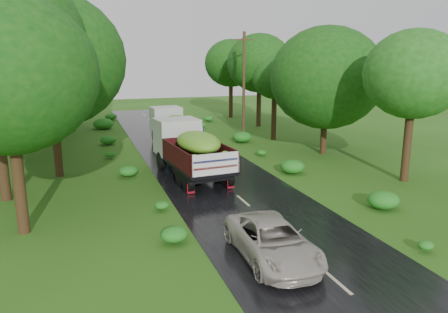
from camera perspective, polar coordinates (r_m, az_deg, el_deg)
name	(u,v)px	position (r m, az deg, el deg)	size (l,w,h in m)	color
ground	(337,282)	(14.23, 14.51, -15.59)	(120.00, 120.00, 0.00)	#234E10
road	(269,223)	(18.19, 5.92, -8.67)	(6.50, 80.00, 0.02)	black
road_lines	(260,215)	(19.04, 4.67, -7.59)	(0.12, 69.60, 0.00)	#BFB78C
truck_near	(189,147)	(24.66, -4.61, 1.27)	(3.17, 7.36, 3.01)	black
truck_far	(173,126)	(33.25, -6.68, 4.04)	(2.76, 6.70, 2.75)	black
car	(272,241)	(14.96, 6.34, -10.89)	(2.16, 4.69, 1.30)	#BBB2A6
utility_pole	(244,84)	(36.82, 2.60, 9.50)	(1.47, 0.58, 8.63)	#382616
trees_left	(26,53)	(32.46, -24.45, 12.25)	(7.18, 32.45, 10.31)	black
trees_right	(288,71)	(36.00, 8.37, 11.03)	(4.72, 30.14, 7.59)	black
shrubs	(207,164)	(26.15, -2.17, -1.05)	(11.90, 44.00, 0.70)	#196718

